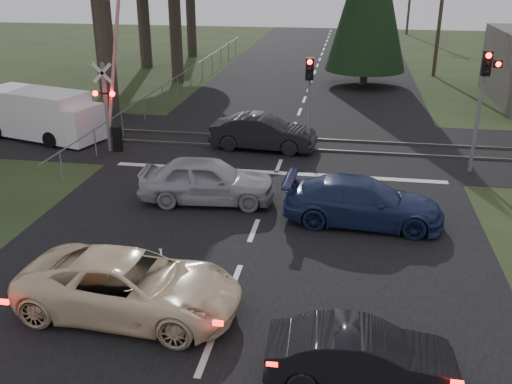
% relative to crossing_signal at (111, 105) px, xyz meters
% --- Properties ---
extents(ground, '(120.00, 120.00, 0.00)m').
position_rel_crossing_signal_xyz_m(ground, '(7.27, -9.79, -2.06)').
color(ground, '#273116').
rests_on(ground, ground).
extents(road, '(14.00, 100.00, 0.01)m').
position_rel_crossing_signal_xyz_m(road, '(7.27, 0.21, -2.05)').
color(road, black).
rests_on(road, ground).
extents(rail_corridor, '(120.00, 8.00, 0.01)m').
position_rel_crossing_signal_xyz_m(rail_corridor, '(7.27, 2.21, -2.05)').
color(rail_corridor, black).
rests_on(rail_corridor, ground).
extents(stop_line, '(13.00, 0.35, 0.00)m').
position_rel_crossing_signal_xyz_m(stop_line, '(7.27, -1.59, -2.05)').
color(stop_line, silver).
rests_on(stop_line, ground).
extents(rail_near, '(120.00, 0.12, 0.10)m').
position_rel_crossing_signal_xyz_m(rail_near, '(7.27, 1.41, -2.01)').
color(rail_near, '#59544C').
rests_on(rail_near, ground).
extents(rail_far, '(120.00, 0.12, 0.10)m').
position_rel_crossing_signal_xyz_m(rail_far, '(7.27, 3.01, -2.01)').
color(rail_far, '#59544C').
rests_on(rail_far, ground).
extents(crossing_signal, '(1.62, 0.38, 6.96)m').
position_rel_crossing_signal_xyz_m(crossing_signal, '(0.00, 0.00, 0.00)').
color(crossing_signal, slate).
rests_on(crossing_signal, ground).
extents(traffic_signal_right, '(0.68, 0.48, 4.70)m').
position_rel_crossing_signal_xyz_m(traffic_signal_right, '(14.82, -0.31, 1.26)').
color(traffic_signal_right, slate).
rests_on(traffic_signal_right, ground).
extents(traffic_signal_center, '(0.32, 0.48, 4.10)m').
position_rel_crossing_signal_xyz_m(traffic_signal_center, '(8.27, 0.89, 0.75)').
color(traffic_signal_center, slate).
rests_on(traffic_signal_center, ground).
extents(utility_pole_mid, '(1.80, 0.26, 9.00)m').
position_rel_crossing_signal_xyz_m(utility_pole_mid, '(15.77, 20.21, 2.67)').
color(utility_pole_mid, '#4C3D2D').
rests_on(utility_pole_mid, ground).
extents(fence_left, '(0.10, 36.00, 1.20)m').
position_rel_crossing_signal_xyz_m(fence_left, '(-0.53, 12.71, -2.06)').
color(fence_left, slate).
rests_on(fence_left, ground).
extents(cream_coupe, '(5.34, 2.71, 1.45)m').
position_rel_crossing_signal_xyz_m(cream_coupe, '(5.18, -11.57, -1.33)').
color(cream_coupe, beige).
rests_on(cream_coupe, ground).
extents(dark_hatchback, '(3.77, 1.45, 1.22)m').
position_rel_crossing_signal_xyz_m(dark_hatchback, '(10.47, -13.14, -1.44)').
color(dark_hatchback, black).
rests_on(dark_hatchback, ground).
extents(silver_car, '(4.74, 2.22, 1.57)m').
position_rel_crossing_signal_xyz_m(silver_car, '(5.33, -4.79, -1.27)').
color(silver_car, '#A4A8AC').
rests_on(silver_car, ground).
extents(blue_sedan, '(5.06, 2.26, 1.44)m').
position_rel_crossing_signal_xyz_m(blue_sedan, '(10.55, -5.67, -1.34)').
color(blue_sedan, navy).
rests_on(blue_sedan, ground).
extents(dark_car_far, '(4.68, 1.97, 1.50)m').
position_rel_crossing_signal_xyz_m(dark_car_far, '(6.32, 1.32, -1.31)').
color(dark_car_far, black).
rests_on(dark_car_far, ground).
extents(white_van, '(6.00, 3.48, 2.22)m').
position_rel_crossing_signal_xyz_m(white_van, '(-3.91, 1.29, -0.93)').
color(white_van, white).
rests_on(white_van, ground).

